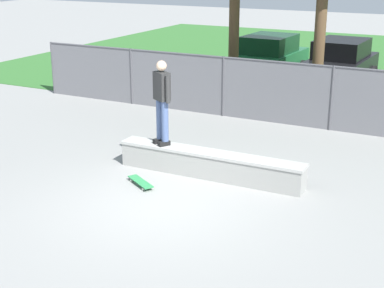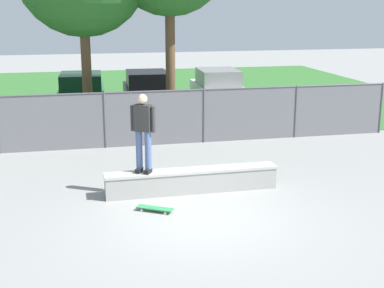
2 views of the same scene
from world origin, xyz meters
The scene contains 8 objects.
ground_plane centered at (0.00, 0.00, 0.00)m, with size 80.00×80.00×0.00m, color gray.
grass_strip centered at (0.00, 16.50, 0.01)m, with size 27.63×20.00×0.02m, color #336B2D.
concrete_ledge centered at (0.17, 1.66, 0.28)m, with size 4.11×0.52×0.56m.
skateboarder centered at (-0.95, 1.65, 1.57)m, with size 0.53×0.41×1.82m.
skateboard centered at (-0.87, 0.59, 0.07)m, with size 0.79×0.59×0.09m.
chainlink_fence centered at (0.00, 6.20, 0.95)m, with size 15.70×0.07×1.74m.
car_green centered at (-2.16, 11.56, 0.84)m, with size 2.16×4.28×1.66m.
car_black centered at (0.49, 11.63, 0.84)m, with size 2.16×4.28×1.66m.
Camera 1 is at (4.95, -8.46, 4.42)m, focal length 53.24 mm.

